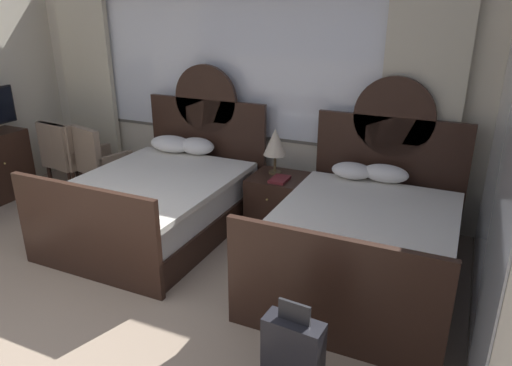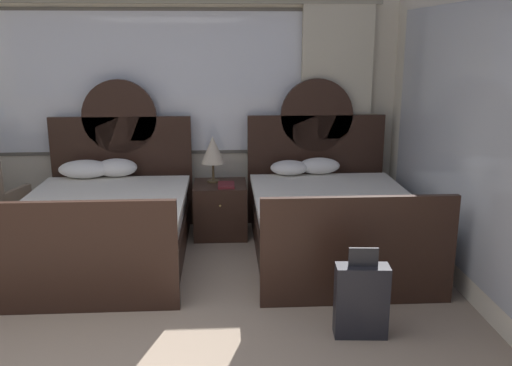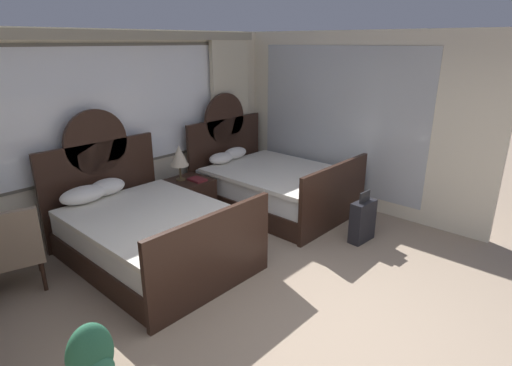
{
  "view_description": "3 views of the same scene",
  "coord_description": "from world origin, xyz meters",
  "px_view_note": "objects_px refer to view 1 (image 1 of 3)",
  "views": [
    {
      "loc": [
        2.73,
        -1.65,
        2.45
      ],
      "look_at": [
        1.13,
        1.82,
        0.98
      ],
      "focal_mm": 33.17,
      "sensor_mm": 36.0,
      "label": 1
    },
    {
      "loc": [
        0.91,
        -3.01,
        2.16
      ],
      "look_at": [
        1.21,
        2.02,
        0.86
      ],
      "focal_mm": 38.75,
      "sensor_mm": 36.0,
      "label": 2
    },
    {
      "loc": [
        -2.73,
        -1.61,
        2.55
      ],
      "look_at": [
        0.77,
        1.57,
        0.91
      ],
      "focal_mm": 28.82,
      "sensor_mm": 36.0,
      "label": 3
    }
  ],
  "objects_px": {
    "suitcase_on_floor": "(293,356)",
    "bed_near_window": "(161,198)",
    "armchair_by_window_right": "(67,154)",
    "nightstand_between_beds": "(277,201)",
    "armchair_by_window_centre": "(67,154)",
    "table_lamp_on_nightstand": "(275,142)",
    "bed_near_mirror": "(364,239)",
    "book_on_nightstand": "(280,179)",
    "armchair_by_window_left": "(99,159)"
  },
  "relations": [
    {
      "from": "bed_near_mirror",
      "to": "table_lamp_on_nightstand",
      "type": "xyz_separation_m",
      "value": [
        -1.22,
        0.75,
        0.59
      ]
    },
    {
      "from": "bed_near_window",
      "to": "armchair_by_window_right",
      "type": "relative_size",
      "value": 2.36
    },
    {
      "from": "nightstand_between_beds",
      "to": "armchair_by_window_centre",
      "type": "bearing_deg",
      "value": -176.97
    },
    {
      "from": "nightstand_between_beds",
      "to": "suitcase_on_floor",
      "type": "height_order",
      "value": "suitcase_on_floor"
    },
    {
      "from": "nightstand_between_beds",
      "to": "table_lamp_on_nightstand",
      "type": "xyz_separation_m",
      "value": [
        -0.07,
        0.09,
        0.66
      ]
    },
    {
      "from": "bed_near_window",
      "to": "armchair_by_window_left",
      "type": "height_order",
      "value": "bed_near_window"
    },
    {
      "from": "bed_near_window",
      "to": "armchair_by_window_left",
      "type": "relative_size",
      "value": 2.36
    },
    {
      "from": "nightstand_between_beds",
      "to": "armchair_by_window_left",
      "type": "xyz_separation_m",
      "value": [
        -2.47,
        -0.16,
        0.21
      ]
    },
    {
      "from": "bed_near_window",
      "to": "armchair_by_window_right",
      "type": "bearing_deg",
      "value": 165.4
    },
    {
      "from": "book_on_nightstand",
      "to": "armchair_by_window_centre",
      "type": "bearing_deg",
      "value": -179.22
    },
    {
      "from": "bed_near_window",
      "to": "book_on_nightstand",
      "type": "bearing_deg",
      "value": 23.49
    },
    {
      "from": "bed_near_mirror",
      "to": "nightstand_between_beds",
      "type": "bearing_deg",
      "value": 150.07
    },
    {
      "from": "table_lamp_on_nightstand",
      "to": "armchair_by_window_right",
      "type": "bearing_deg",
      "value": -175.13
    },
    {
      "from": "book_on_nightstand",
      "to": "suitcase_on_floor",
      "type": "relative_size",
      "value": 0.37
    },
    {
      "from": "bed_near_mirror",
      "to": "armchair_by_window_left",
      "type": "relative_size",
      "value": 2.36
    },
    {
      "from": "nightstand_between_beds",
      "to": "armchair_by_window_left",
      "type": "bearing_deg",
      "value": -176.32
    },
    {
      "from": "nightstand_between_beds",
      "to": "suitcase_on_floor",
      "type": "relative_size",
      "value": 0.88
    },
    {
      "from": "book_on_nightstand",
      "to": "armchair_by_window_centre",
      "type": "xyz_separation_m",
      "value": [
        -3.1,
        -0.04,
        -0.1
      ]
    },
    {
      "from": "armchair_by_window_centre",
      "to": "suitcase_on_floor",
      "type": "distance_m",
      "value": 4.62
    },
    {
      "from": "bed_near_window",
      "to": "table_lamp_on_nightstand",
      "type": "xyz_separation_m",
      "value": [
        1.08,
        0.74,
        0.59
      ]
    },
    {
      "from": "book_on_nightstand",
      "to": "armchair_by_window_right",
      "type": "relative_size",
      "value": 0.27
    },
    {
      "from": "bed_near_mirror",
      "to": "nightstand_between_beds",
      "type": "distance_m",
      "value": 1.32
    },
    {
      "from": "book_on_nightstand",
      "to": "armchair_by_window_left",
      "type": "xyz_separation_m",
      "value": [
        -2.54,
        -0.04,
        -0.1
      ]
    },
    {
      "from": "bed_near_mirror",
      "to": "armchair_by_window_centre",
      "type": "distance_m",
      "value": 4.21
    },
    {
      "from": "table_lamp_on_nightstand",
      "to": "suitcase_on_floor",
      "type": "height_order",
      "value": "table_lamp_on_nightstand"
    },
    {
      "from": "armchair_by_window_right",
      "to": "nightstand_between_beds",
      "type": "bearing_deg",
      "value": 3.07
    },
    {
      "from": "bed_near_mirror",
      "to": "armchair_by_window_left",
      "type": "height_order",
      "value": "bed_near_mirror"
    },
    {
      "from": "nightstand_between_beds",
      "to": "armchair_by_window_centre",
      "type": "xyz_separation_m",
      "value": [
        -3.03,
        -0.16,
        0.21
      ]
    },
    {
      "from": "bed_near_window",
      "to": "table_lamp_on_nightstand",
      "type": "relative_size",
      "value": 4.31
    },
    {
      "from": "nightstand_between_beds",
      "to": "table_lamp_on_nightstand",
      "type": "relative_size",
      "value": 1.17
    },
    {
      "from": "suitcase_on_floor",
      "to": "armchair_by_window_centre",
      "type": "bearing_deg",
      "value": 152.28
    },
    {
      "from": "bed_near_window",
      "to": "bed_near_mirror",
      "type": "bearing_deg",
      "value": -0.21
    },
    {
      "from": "nightstand_between_beds",
      "to": "armchair_by_window_right",
      "type": "relative_size",
      "value": 0.64
    },
    {
      "from": "bed_near_window",
      "to": "armchair_by_window_centre",
      "type": "relative_size",
      "value": 2.36
    },
    {
      "from": "book_on_nightstand",
      "to": "armchair_by_window_right",
      "type": "bearing_deg",
      "value": -179.19
    },
    {
      "from": "table_lamp_on_nightstand",
      "to": "book_on_nightstand",
      "type": "bearing_deg",
      "value": -55.26
    },
    {
      "from": "armchair_by_window_right",
      "to": "armchair_by_window_centre",
      "type": "bearing_deg",
      "value": 172.77
    },
    {
      "from": "suitcase_on_floor",
      "to": "bed_near_window",
      "type": "bearing_deg",
      "value": 143.05
    },
    {
      "from": "armchair_by_window_left",
      "to": "suitcase_on_floor",
      "type": "bearing_deg",
      "value": -31.34
    },
    {
      "from": "armchair_by_window_centre",
      "to": "armchair_by_window_left",
      "type": "bearing_deg",
      "value": 0.13
    },
    {
      "from": "armchair_by_window_right",
      "to": "suitcase_on_floor",
      "type": "height_order",
      "value": "armchair_by_window_right"
    },
    {
      "from": "bed_near_mirror",
      "to": "table_lamp_on_nightstand",
      "type": "distance_m",
      "value": 1.54
    },
    {
      "from": "armchair_by_window_centre",
      "to": "bed_near_window",
      "type": "bearing_deg",
      "value": -14.55
    },
    {
      "from": "suitcase_on_floor",
      "to": "armchair_by_window_right",
      "type": "bearing_deg",
      "value": 152.22
    },
    {
      "from": "bed_near_mirror",
      "to": "armchair_by_window_centre",
      "type": "bearing_deg",
      "value": 173.22
    },
    {
      "from": "table_lamp_on_nightstand",
      "to": "suitcase_on_floor",
      "type": "xyz_separation_m",
      "value": [
        1.13,
        -2.4,
        -0.68
      ]
    },
    {
      "from": "table_lamp_on_nightstand",
      "to": "armchair_by_window_left",
      "type": "bearing_deg",
      "value": -174.1
    },
    {
      "from": "nightstand_between_beds",
      "to": "suitcase_on_floor",
      "type": "bearing_deg",
      "value": -65.44
    },
    {
      "from": "book_on_nightstand",
      "to": "suitcase_on_floor",
      "type": "height_order",
      "value": "suitcase_on_floor"
    },
    {
      "from": "nightstand_between_beds",
      "to": "armchair_by_window_centre",
      "type": "distance_m",
      "value": 3.04
    }
  ]
}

